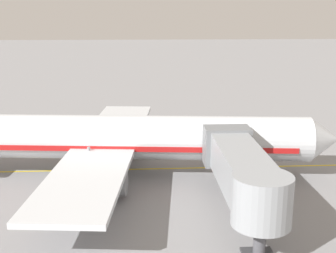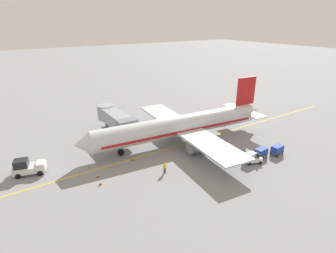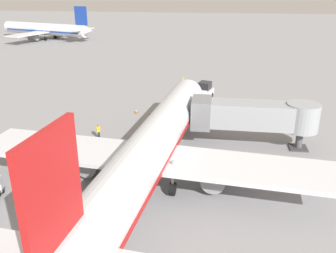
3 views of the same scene
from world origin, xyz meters
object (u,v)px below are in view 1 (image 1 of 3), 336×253
at_px(baggage_tug_lead, 79,129).
at_px(baggage_cart_third_in_train, 28,128).
at_px(parked_airliner, 115,138).
at_px(jet_bridge, 242,170).
at_px(ground_crew_wing_walker, 80,137).
at_px(safety_cone_wing_tip, 297,155).
at_px(baggage_cart_second_in_train, 54,129).
at_px(safety_cone_nose_right, 234,162).
at_px(safety_cone_nose_left, 293,149).
at_px(baggage_cart_front, 81,128).
at_px(ground_crew_loader, 200,138).

relative_size(baggage_tug_lead, baggage_cart_third_in_train, 0.94).
relative_size(parked_airliner, jet_bridge, 2.89).
height_order(parked_airliner, ground_crew_wing_walker, parked_airliner).
height_order(jet_bridge, safety_cone_wing_tip, jet_bridge).
bearing_deg(safety_cone_wing_tip, parked_airliner, -79.10).
distance_m(jet_bridge, baggage_cart_second_in_train, 26.78).
relative_size(baggage_cart_second_in_train, safety_cone_wing_tip, 4.99).
xyz_separation_m(baggage_cart_third_in_train, safety_cone_wing_tip, (9.56, 27.56, -0.66)).
bearing_deg(baggage_tug_lead, safety_cone_nose_right, 54.32).
bearing_deg(jet_bridge, safety_cone_nose_left, 149.50).
relative_size(baggage_cart_front, safety_cone_nose_right, 4.99).
relative_size(ground_crew_wing_walker, safety_cone_nose_left, 2.86).
height_order(parked_airliner, safety_cone_nose_left, parked_airliner).
distance_m(baggage_cart_second_in_train, baggage_cart_third_in_train, 3.21).
distance_m(baggage_cart_front, safety_cone_wing_tip, 23.40).
distance_m(parked_airliner, baggage_cart_third_in_train, 16.75).
bearing_deg(baggage_cart_second_in_train, baggage_cart_front, 94.11).
height_order(baggage_cart_third_in_train, safety_cone_wing_tip, baggage_cart_third_in_train).
relative_size(baggage_cart_third_in_train, safety_cone_wing_tip, 4.99).
distance_m(baggage_cart_second_in_train, ground_crew_wing_walker, 4.65).
height_order(baggage_tug_lead, baggage_cart_second_in_train, baggage_tug_lead).
bearing_deg(safety_cone_nose_right, baggage_cart_second_in_train, -120.19).
distance_m(baggage_tug_lead, safety_cone_nose_left, 23.34).
bearing_deg(baggage_cart_second_in_train, ground_crew_loader, 73.98).
xyz_separation_m(parked_airliner, baggage_tug_lead, (-12.63, -4.83, -2.47)).
distance_m(baggage_tug_lead, safety_cone_wing_tip, 23.78).
height_order(baggage_cart_second_in_train, baggage_cart_third_in_train, same).
xyz_separation_m(baggage_cart_front, safety_cone_wing_tip, (8.96, 21.60, -0.66)).
bearing_deg(parked_airliner, safety_cone_nose_left, 107.12).
distance_m(parked_airliner, baggage_tug_lead, 13.75).
bearing_deg(baggage_cart_third_in_train, safety_cone_nose_right, 61.90).
relative_size(jet_bridge, baggage_cart_second_in_train, 4.39).
distance_m(ground_crew_wing_walker, safety_cone_nose_right, 16.43).
xyz_separation_m(baggage_cart_second_in_train, baggage_cart_third_in_train, (-0.80, -3.11, 0.00)).
height_order(parked_airliner, baggage_cart_second_in_train, parked_airliner).
xyz_separation_m(jet_bridge, baggage_cart_third_in_train, (-21.94, -19.36, -2.50)).
xyz_separation_m(jet_bridge, baggage_cart_second_in_train, (-21.14, -16.25, -2.50)).
xyz_separation_m(baggage_tug_lead, baggage_cart_second_in_train, (0.60, -2.59, 0.24)).
bearing_deg(baggage_cart_front, safety_cone_nose_right, 54.84).
relative_size(baggage_cart_second_in_train, baggage_cart_third_in_train, 1.00).
height_order(jet_bridge, baggage_tug_lead, jet_bridge).
bearing_deg(safety_cone_nose_right, ground_crew_loader, -159.01).
xyz_separation_m(jet_bridge, ground_crew_wing_walker, (-17.80, -13.02, -2.50)).
relative_size(parked_airliner, safety_cone_nose_right, 63.31).
bearing_deg(baggage_cart_third_in_train, safety_cone_wing_tip, 70.87).
distance_m(ground_crew_wing_walker, safety_cone_nose_left, 21.80).
xyz_separation_m(baggage_cart_second_in_train, safety_cone_wing_tip, (8.76, 24.45, -0.66)).
height_order(jet_bridge, baggage_cart_second_in_train, jet_bridge).
bearing_deg(parked_airliner, jet_bridge, 44.11).
relative_size(baggage_cart_second_in_train, ground_crew_loader, 1.74).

